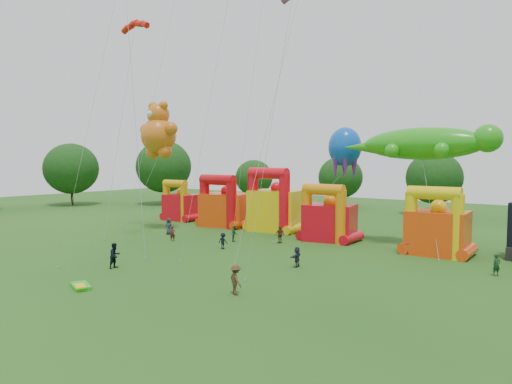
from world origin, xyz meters
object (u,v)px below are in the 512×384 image
Objects in this scene: bouncy_castle_2 at (275,207)px; octopus_kite at (318,193)px; spectator_4 at (280,235)px; spectator_0 at (169,226)px; gecko_kite at (426,174)px; teddy_bear_kite at (151,159)px; bouncy_castle_0 at (181,205)px.

octopus_kite reaches higher than bouncy_castle_2.
spectator_4 is (5.04, -6.47, -1.94)m from bouncy_castle_2.
octopus_kite reaches higher than spectator_0.
octopus_kite is (-11.20, 0.11, -2.20)m from gecko_kite.
octopus_kite is (18.13, 7.32, -3.67)m from teddy_bear_kite.
bouncy_castle_2 is 12.47m from spectator_0.
gecko_kite is 1.24× the size of octopus_kite.
teddy_bear_kite is at bearing -158.01° from octopus_kite.
bouncy_castle_2 is at bearing 29.83° from spectator_0.
octopus_kite is 17.08m from spectator_0.
teddy_bear_kite is 30.24m from gecko_kite.
bouncy_castle_0 is 33.89m from gecko_kite.
teddy_bear_kite reaches higher than bouncy_castle_0.
gecko_kite is 27.63m from spectator_0.
bouncy_castle_2 is 0.49× the size of teddy_bear_kite.
spectator_4 is (20.82, -6.47, -1.28)m from bouncy_castle_0.
bouncy_castle_0 is 15.79m from bouncy_castle_2.
gecko_kite is at bearing -2.47° from bouncy_castle_0.
bouncy_castle_2 reaches higher than spectator_0.
bouncy_castle_2 is at bearing 168.46° from octopus_kite.
spectator_0 is (3.57, -0.69, -7.60)m from teddy_bear_kite.
gecko_kite is (29.33, 7.21, -1.47)m from teddy_bear_kite.
bouncy_castle_2 is 18.28m from gecko_kite.
octopus_kite is 6.79× the size of spectator_4.
gecko_kite reaches higher than spectator_4.
teddy_bear_kite is 8.60× the size of spectator_4.
bouncy_castle_0 reaches higher than spectator_4.
bouncy_castle_0 is at bearing -84.93° from spectator_4.
teddy_bear_kite is (-11.60, -8.65, 5.68)m from bouncy_castle_2.
teddy_bear_kite reaches higher than spectator_0.
bouncy_castle_0 is 3.18× the size of spectator_4.
spectator_4 is at bearing -7.10° from spectator_0.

